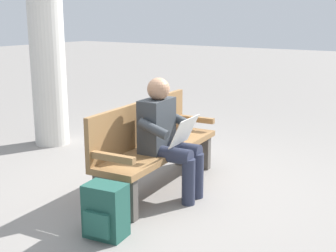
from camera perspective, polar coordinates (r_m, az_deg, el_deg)
ground_plane at (r=4.90m, az=-1.05°, el=-7.61°), size 40.00×40.00×0.00m
bench_near at (r=4.79m, az=-1.81°, el=-2.33°), size 1.84×0.64×0.90m
person_seated at (r=4.52m, az=-0.14°, el=-1.06°), size 0.60×0.60×1.18m
backpack at (r=3.84m, az=-7.70°, el=-10.34°), size 0.30×0.36×0.45m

